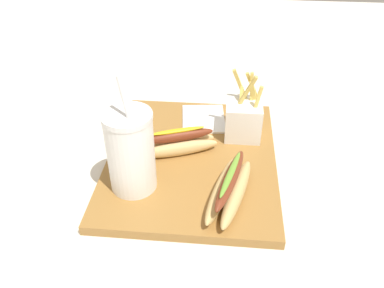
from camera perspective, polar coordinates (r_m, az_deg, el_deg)
ground_plane at (r=0.87m, az=-0.00°, el=-3.19°), size 2.40×2.40×0.02m
food_tray at (r=0.86m, az=-0.00°, el=-2.15°), size 0.44×0.35×0.02m
soda_cup at (r=0.74m, az=-8.73°, el=-1.06°), size 0.09×0.09×0.23m
fries_basket at (r=0.90m, az=7.35°, el=3.67°), size 0.08×0.08×0.16m
hot_dog_1 at (r=0.85m, az=-2.03°, el=0.09°), size 0.10×0.17×0.06m
hot_dog_2 at (r=0.74m, az=5.36°, el=-6.27°), size 0.20×0.10×0.06m
ketchup_cup_1 at (r=1.00m, az=6.71°, el=5.09°), size 0.03×0.03×0.02m
ketchup_cup_2 at (r=0.97m, az=-7.40°, el=4.24°), size 0.03×0.03×0.02m
napkin_stack at (r=0.97m, az=1.66°, el=3.61°), size 0.13×0.11×0.00m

